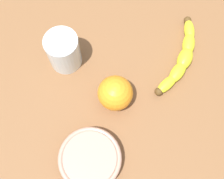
{
  "coord_description": "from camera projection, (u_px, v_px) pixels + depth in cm",
  "views": [
    {
      "loc": [
        25.49,
        -20.47,
        75.08
      ],
      "look_at": [
        3.82,
        -7.47,
        5.0
      ],
      "focal_mm": 47.26,
      "sensor_mm": 36.0,
      "label": 1
    }
  ],
  "objects": [
    {
      "name": "ceramic_bowl",
      "position": [
        90.0,
        159.0,
        0.68
      ],
      "size": [
        14.72,
        14.72,
        3.92
      ],
      "color": "tan",
      "rests_on": "wooden_tabletop"
    },
    {
      "name": "wooden_tabletop",
      "position": [
        128.0,
        69.0,
        0.8
      ],
      "size": [
        120.0,
        120.0,
        3.0
      ],
      "primitive_type": "cube",
      "color": "brown",
      "rests_on": "ground"
    },
    {
      "name": "banana",
      "position": [
        182.0,
        57.0,
        0.78
      ],
      "size": [
        15.73,
        21.03,
        3.81
      ],
      "rotation": [
        0.0,
        0.0,
        2.19
      ],
      "color": "yellow",
      "rests_on": "wooden_tabletop"
    },
    {
      "name": "orange_fruit",
      "position": [
        115.0,
        93.0,
        0.72
      ],
      "size": [
        8.74,
        8.74,
        8.74
      ],
      "primitive_type": "sphere",
      "color": "orange",
      "rests_on": "wooden_tabletop"
    },
    {
      "name": "smoothie_glass",
      "position": [
        64.0,
        51.0,
        0.75
      ],
      "size": [
        8.44,
        8.44,
        10.43
      ],
      "color": "silver",
      "rests_on": "wooden_tabletop"
    }
  ]
}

